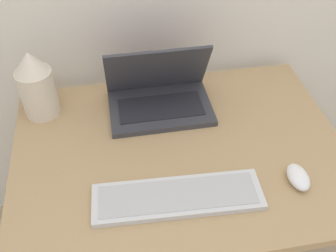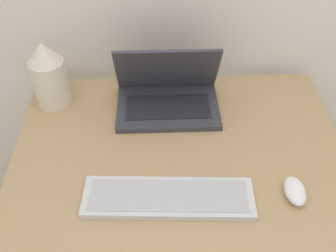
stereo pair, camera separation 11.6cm
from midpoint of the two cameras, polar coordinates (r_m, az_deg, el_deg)
name	(u,v)px [view 2 (the right image)]	position (r m, az deg, el deg)	size (l,w,h in m)	color
desk	(180,169)	(1.30, 4.26, -6.42)	(1.04, 0.76, 0.70)	tan
laptop	(168,94)	(1.35, 2.39, 4.57)	(0.35, 0.24, 0.23)	#333338
keyboard	(168,197)	(1.10, 3.11, -10.48)	(0.48, 0.16, 0.02)	silver
mouse	(295,191)	(1.17, 20.71, -8.99)	(0.06, 0.10, 0.04)	white
vase	(49,74)	(1.37, -14.64, 7.17)	(0.12, 0.12, 0.24)	beige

